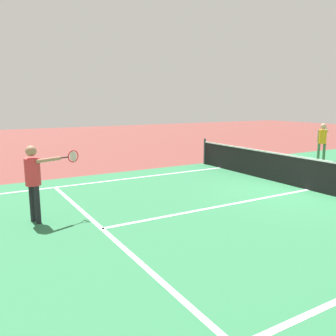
% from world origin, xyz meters
% --- Properties ---
extents(ground_plane, '(60.00, 60.00, 0.00)m').
position_xyz_m(ground_plane, '(0.00, 0.00, 0.00)').
color(ground_plane, brown).
extents(court_surface_inbounds, '(10.62, 24.40, 0.00)m').
position_xyz_m(court_surface_inbounds, '(0.00, 0.00, 0.00)').
color(court_surface_inbounds, '#2D7247').
rests_on(court_surface_inbounds, ground_plane).
extents(line_sideline_left, '(0.10, 11.89, 0.01)m').
position_xyz_m(line_sideline_left, '(-4.11, -5.95, 0.00)').
color(line_sideline_left, white).
rests_on(line_sideline_left, ground_plane).
extents(line_sideline_right, '(0.10, 11.89, 0.01)m').
position_xyz_m(line_sideline_right, '(4.11, -5.95, 0.00)').
color(line_sideline_right, white).
rests_on(line_sideline_right, ground_plane).
extents(line_service_near, '(8.22, 0.10, 0.01)m').
position_xyz_m(line_service_near, '(0.00, -6.40, 0.00)').
color(line_service_near, white).
rests_on(line_service_near, ground_plane).
extents(line_center_service, '(0.10, 6.40, 0.01)m').
position_xyz_m(line_center_service, '(0.00, -3.20, 0.00)').
color(line_center_service, white).
rests_on(line_center_service, ground_plane).
extents(net, '(10.39, 0.09, 1.07)m').
position_xyz_m(net, '(0.00, 0.00, 0.49)').
color(net, '#33383D').
rests_on(net, ground_plane).
extents(player_near, '(0.47, 1.21, 1.67)m').
position_xyz_m(player_near, '(-1.11, -7.46, 1.04)').
color(player_near, black).
rests_on(player_near, ground_plane).
extents(player_far, '(0.77, 1.05, 1.68)m').
position_xyz_m(player_far, '(-2.88, 4.51, 1.05)').
color(player_far, '#3F7247').
rests_on(player_far, ground_plane).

